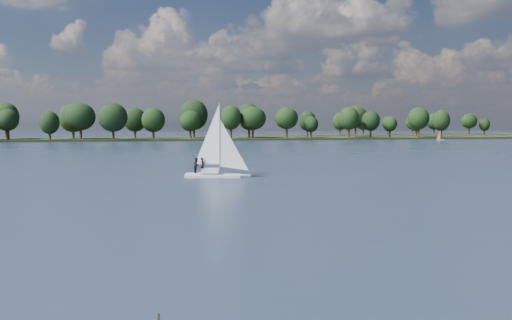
% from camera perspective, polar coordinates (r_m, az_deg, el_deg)
% --- Properties ---
extents(ground, '(700.00, 700.00, 0.00)m').
position_cam_1_polar(ground, '(120.30, -6.90, 0.61)').
color(ground, '#233342').
rests_on(ground, ground).
extents(far_shore, '(660.00, 40.00, 1.50)m').
position_cam_1_polar(far_shore, '(231.77, -10.38, 2.00)').
color(far_shore, black).
rests_on(far_shore, ground).
extents(far_shore_back, '(220.00, 30.00, 1.40)m').
position_cam_1_polar(far_shore_back, '(329.57, 18.00, 2.34)').
color(far_shore_back, black).
rests_on(far_shore_back, ground).
extents(sailboat, '(7.26, 3.77, 9.20)m').
position_cam_1_polar(sailboat, '(66.86, -4.25, 0.45)').
color(sailboat, white).
rests_on(sailboat, ground).
extents(dinghy_orange, '(2.75, 2.01, 4.10)m').
position_cam_1_polar(dinghy_orange, '(235.60, 17.94, 2.14)').
color(dinghy_orange, silver).
rests_on(dinghy_orange, ground).
extents(treeline, '(563.17, 73.69, 17.95)m').
position_cam_1_polar(treeline, '(227.76, -17.17, 3.90)').
color(treeline, black).
rests_on(treeline, ground).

